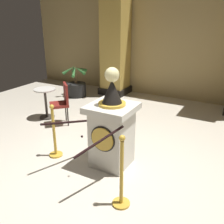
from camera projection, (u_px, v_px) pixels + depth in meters
name	position (u px, v px, depth m)	size (l,w,h in m)	color
ground_plane	(102.00, 167.00, 4.25)	(10.42, 10.42, 0.00)	beige
back_wall	(182.00, 38.00, 7.22)	(10.42, 0.16, 3.56)	tan
pedestal_clock	(112.00, 129.00, 4.13)	(0.72, 0.72, 1.67)	beige
stanchion_near	(55.00, 139.00, 4.50)	(0.24, 0.24, 0.98)	gold
stanchion_far	(121.00, 182.00, 3.30)	(0.24, 0.24, 1.04)	gold
velvet_rope	(82.00, 131.00, 3.74)	(1.13, 1.11, 0.22)	black
column_left	(115.00, 39.00, 7.71)	(0.86, 0.86, 3.42)	black
potted_palm_left	(76.00, 87.00, 7.90)	(0.75, 0.75, 1.01)	black
cafe_table	(46.00, 100.00, 6.15)	(0.52, 0.52, 0.74)	#332D28
cafe_chair_red	(62.00, 100.00, 5.76)	(0.57, 0.57, 0.96)	black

